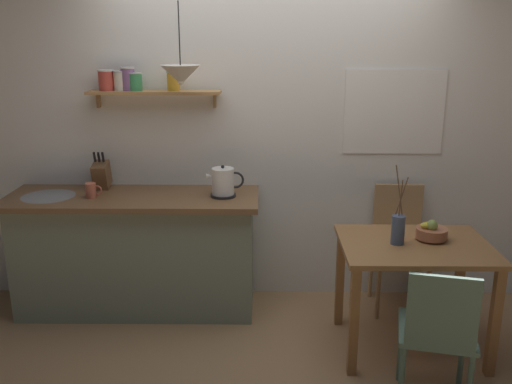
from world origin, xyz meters
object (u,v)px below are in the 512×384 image
coffee_mug_by_sink (91,190)px  dining_chair_far (399,241)px  electric_kettle (223,183)px  fruit_bowl (431,232)px  twig_vase (398,229)px  dining_table (414,261)px  pendant_lamp (181,75)px  knife_block (101,174)px  dining_chair_near (438,331)px

coffee_mug_by_sink → dining_chair_far: bearing=4.5°
electric_kettle → coffee_mug_by_sink: electric_kettle is taller
fruit_bowl → twig_vase: 0.25m
fruit_bowl → electric_kettle: (-1.38, 0.45, 0.21)m
fruit_bowl → coffee_mug_by_sink: (-2.32, 0.40, 0.16)m
dining_table → pendant_lamp: pendant_lamp is taller
electric_kettle → coffee_mug_by_sink: bearing=-177.5°
dining_table → knife_block: knife_block is taller
pendant_lamp → dining_chair_near: bearing=-36.4°
dining_chair_near → dining_chair_far: bearing=85.9°
dining_table → fruit_bowl: fruit_bowl is taller
dining_chair_far → dining_chair_near: bearing=-94.1°
dining_chair_far → fruit_bowl: (0.05, -0.58, 0.28)m
fruit_bowl → coffee_mug_by_sink: 2.36m
dining_chair_far → twig_vase: (-0.18, -0.65, 0.33)m
dining_chair_near → fruit_bowl: fruit_bowl is taller
knife_block → pendant_lamp: pendant_lamp is taller
knife_block → pendant_lamp: size_ratio=0.55×
dining_chair_far → pendant_lamp: size_ratio=1.73×
twig_vase → pendant_lamp: (-1.41, 0.45, 0.92)m
dining_table → dining_chair_far: dining_chair_far is taller
knife_block → dining_chair_far: bearing=-1.3°
dining_chair_far → coffee_mug_by_sink: 2.31m
dining_table → coffee_mug_by_sink: (-2.20, 0.47, 0.34)m
dining_chair_near → electric_kettle: (-1.23, 1.17, 0.51)m
coffee_mug_by_sink → fruit_bowl: bearing=-9.9°
dining_chair_near → knife_block: knife_block is taller
knife_block → fruit_bowl: bearing=-15.4°
dining_table → dining_chair_far: (0.06, 0.65, -0.11)m
dining_chair_near → pendant_lamp: 2.25m
dining_table → pendant_lamp: 1.96m
dining_table → twig_vase: 0.26m
electric_kettle → dining_chair_far: bearing=5.9°
knife_block → dining_chair_near: bearing=-32.3°
dining_table → dining_chair_near: dining_chair_near is taller
dining_chair_near → pendant_lamp: (-1.50, 1.10, 1.27)m
dining_chair_near → pendant_lamp: size_ratio=1.63×
twig_vase → electric_kettle: bearing=155.6°
dining_chair_far → knife_block: size_ratio=3.18×
fruit_bowl → dining_table: bearing=-150.4°
electric_kettle → pendant_lamp: bearing=-165.3°
twig_vase → electric_kettle: twig_vase is taller
dining_table → fruit_bowl: (0.12, 0.07, 0.18)m
fruit_bowl → knife_block: knife_block is taller
knife_block → pendant_lamp: bearing=-21.5°
knife_block → coffee_mug_by_sink: bearing=-93.6°
twig_vase → coffee_mug_by_sink: 2.14m
electric_kettle → knife_block: 0.95m
pendant_lamp → fruit_bowl: bearing=-12.8°
coffee_mug_by_sink → twig_vase: bearing=-12.9°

